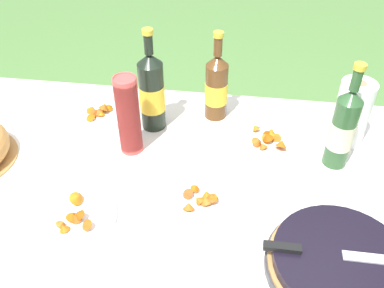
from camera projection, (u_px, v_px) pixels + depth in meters
The scene contains 13 objects.
garden_table at pixel (145, 196), 1.33m from camera, with size 1.65×1.00×0.75m.
tablecloth at pixel (143, 183), 1.29m from camera, with size 1.66×1.01×0.10m.
berry_tart at pixel (339, 264), 1.02m from camera, with size 0.35×0.35×0.06m.
serving_knife at pixel (330, 253), 1.00m from camera, with size 0.38×0.03×0.01m.
cup_stack at pixel (128, 116), 1.31m from camera, with size 0.07×0.07×0.27m.
cider_bottle_green at pixel (343, 128), 1.26m from camera, with size 0.08×0.08×0.35m.
cider_bottle_amber at pixel (216, 87), 1.47m from camera, with size 0.08×0.08×0.32m.
juice_bottle_red at pixel (152, 92), 1.41m from camera, with size 0.09×0.09×0.36m.
snack_plate_near at pixel (77, 215), 1.16m from camera, with size 0.22×0.22×0.06m.
snack_plate_left at pixel (100, 114), 1.53m from camera, with size 0.20×0.20×0.06m.
snack_plate_right at pixel (202, 202), 1.20m from camera, with size 0.21×0.21×0.05m.
snack_plate_far at pixel (270, 139), 1.41m from camera, with size 0.22×0.22×0.06m.
paper_towel_roll at pixel (352, 113), 1.36m from camera, with size 0.11×0.11×0.22m.
Camera 1 is at (0.27, -0.90, 1.65)m, focal length 40.00 mm.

